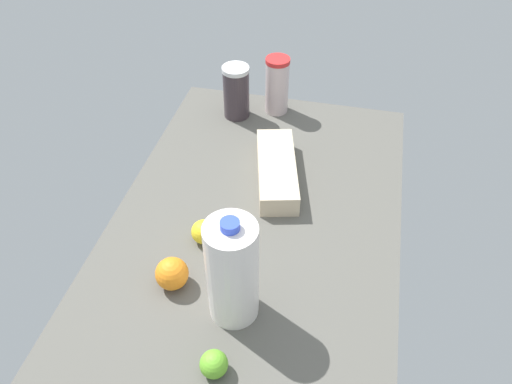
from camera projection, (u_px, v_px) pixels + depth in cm
name	position (u px, v px, depth cm)	size (l,w,h in cm)	color
countertop	(256.00, 223.00, 134.76)	(120.00, 76.00, 3.00)	#57564F
egg_carton	(277.00, 170.00, 143.54)	(31.28, 10.64, 6.28)	beige
shaker_bottle	(236.00, 92.00, 163.19)	(8.79, 8.79, 17.98)	#3A2F35
milk_jug	(232.00, 272.00, 103.95)	(11.11, 11.11, 28.70)	white
tumbler_cup	(277.00, 85.00, 164.74)	(7.94, 7.94, 19.49)	beige
lemon_far_back	(204.00, 232.00, 126.16)	(6.30, 6.30, 6.30)	yellow
orange_near_front	(172.00, 274.00, 115.63)	(7.82, 7.82, 7.82)	orange
lime_loose	(214.00, 364.00, 100.34)	(5.86, 5.86, 5.86)	#67B62E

